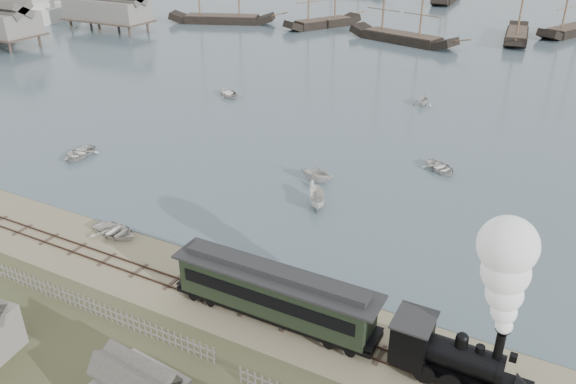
% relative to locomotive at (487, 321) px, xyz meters
% --- Properties ---
extents(ground, '(600.00, 600.00, 0.00)m').
position_rel_locomotive_xyz_m(ground, '(-16.25, 2.00, -4.58)').
color(ground, tan).
rests_on(ground, ground).
extents(rail_track, '(120.00, 1.80, 0.16)m').
position_rel_locomotive_xyz_m(rail_track, '(-16.25, 0.00, -4.54)').
color(rail_track, '#3E2A22').
rests_on(rail_track, ground).
extents(picket_fence_west, '(19.00, 0.10, 1.20)m').
position_rel_locomotive_xyz_m(picket_fence_west, '(-22.75, -5.00, -4.58)').
color(picket_fence_west, gray).
rests_on(picket_fence_west, ground).
extents(locomotive, '(7.98, 2.98, 9.95)m').
position_rel_locomotive_xyz_m(locomotive, '(0.00, 0.00, 0.00)').
color(locomotive, black).
rests_on(locomotive, ground).
extents(passenger_coach, '(13.44, 2.59, 3.26)m').
position_rel_locomotive_xyz_m(passenger_coach, '(-12.21, 0.00, -2.51)').
color(passenger_coach, black).
rests_on(passenger_coach, ground).
extents(beached_dinghy, '(3.00, 4.11, 0.83)m').
position_rel_locomotive_xyz_m(beached_dinghy, '(-28.14, 2.87, -4.16)').
color(beached_dinghy, silver).
rests_on(beached_dinghy, ground).
extents(rowboat_0, '(4.57, 3.56, 0.87)m').
position_rel_locomotive_xyz_m(rowboat_0, '(-42.31, 12.67, -4.09)').
color(rowboat_0, silver).
rests_on(rowboat_0, harbor_water).
extents(rowboat_1, '(3.09, 3.52, 1.78)m').
position_rel_locomotive_xyz_m(rowboat_1, '(-18.29, 18.96, -3.63)').
color(rowboat_1, silver).
rests_on(rowboat_1, harbor_water).
extents(rowboat_2, '(3.57, 2.75, 1.30)m').
position_rel_locomotive_xyz_m(rowboat_2, '(-16.20, 14.54, -3.87)').
color(rowboat_2, silver).
rests_on(rowboat_2, harbor_water).
extents(rowboat_3, '(4.47, 4.66, 0.79)m').
position_rel_locomotive_xyz_m(rowboat_3, '(-8.61, 26.68, -4.13)').
color(rowboat_3, silver).
rests_on(rowboat_3, harbor_water).
extents(rowboat_6, '(4.69, 5.01, 0.84)m').
position_rel_locomotive_xyz_m(rowboat_6, '(-40.42, 37.59, -4.10)').
color(rowboat_6, silver).
rests_on(rowboat_6, harbor_water).
extents(rowboat_7, '(2.87, 2.48, 1.51)m').
position_rel_locomotive_xyz_m(rowboat_7, '(-15.79, 45.96, -3.77)').
color(rowboat_7, silver).
rests_on(rowboat_7, harbor_water).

